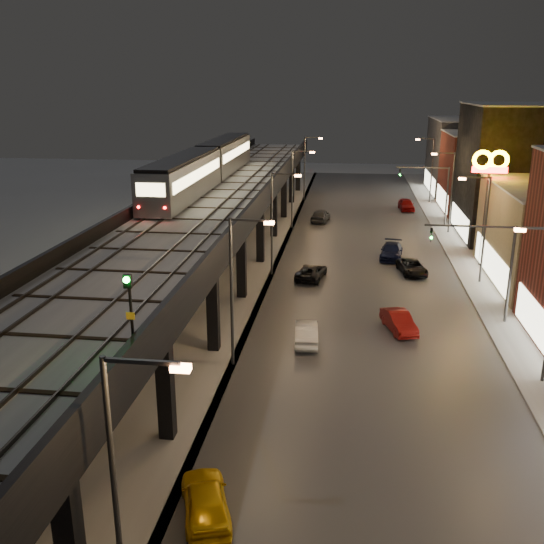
{
  "coord_description": "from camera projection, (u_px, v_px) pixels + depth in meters",
  "views": [
    {
      "loc": [
        5.86,
        -19.4,
        16.14
      ],
      "look_at": [
        1.27,
        15.98,
        5.0
      ],
      "focal_mm": 40.0,
      "sensor_mm": 36.0,
      "label": 1
    }
  ],
  "objects": [
    {
      "name": "road_surface",
      "position": [
        365.0,
        265.0,
        56.1
      ],
      "size": [
        17.0,
        120.0,
        0.06
      ],
      "primitive_type": "cube",
      "color": "#46474D",
      "rests_on": "ground"
    },
    {
      "name": "traffic_light_rig_b",
      "position": [
        437.0,
        189.0,
        69.83
      ],
      "size": [
        6.1,
        0.34,
        7.0
      ],
      "color": "#38383A",
      "rests_on": "ground"
    },
    {
      "name": "viaduct_trackbed",
      "position": [
        213.0,
        200.0,
        53.0
      ],
      "size": [
        8.4,
        100.0,
        0.32
      ],
      "color": "#B2B7C1",
      "rests_on": "elevated_viaduct"
    },
    {
      "name": "streetlight_right_2",
      "position": [
        482.0,
        222.0,
        49.63
      ],
      "size": [
        2.56,
        0.28,
        9.0
      ],
      "color": "#38383A",
      "rests_on": "ground"
    },
    {
      "name": "traffic_light_rig_a",
      "position": [
        494.0,
        261.0,
        41.43
      ],
      "size": [
        6.1,
        0.34,
        7.0
      ],
      "color": "#38383A",
      "rests_on": "ground"
    },
    {
      "name": "under_viaduct_pavement",
      "position": [
        222.0,
        260.0,
        57.76
      ],
      "size": [
        11.0,
        120.0,
        0.06
      ],
      "primitive_type": "cube",
      "color": "#9FA1A8",
      "rests_on": "ground"
    },
    {
      "name": "building_d",
      "position": [
        523.0,
        173.0,
        64.28
      ],
      "size": [
        12.2,
        13.2,
        14.16
      ],
      "color": "black",
      "rests_on": "ground"
    },
    {
      "name": "ground",
      "position": [
        188.0,
        511.0,
        23.9
      ],
      "size": [
        220.0,
        220.0,
        0.0
      ],
      "primitive_type": "plane",
      "color": "silver"
    },
    {
      "name": "streetlight_left_3",
      "position": [
        295.0,
        184.0,
        68.77
      ],
      "size": [
        2.57,
        0.28,
        9.0
      ],
      "color": "#38383A",
      "rests_on": "ground"
    },
    {
      "name": "car_mid_silver",
      "position": [
        311.0,
        272.0,
        52.01
      ],
      "size": [
        2.81,
        4.77,
        1.25
      ],
      "primitive_type": "imported",
      "rotation": [
        0.0,
        0.0,
        2.97
      ],
      "color": "black",
      "rests_on": "ground"
    },
    {
      "name": "viaduct_parapet_far",
      "position": [
        165.0,
        193.0,
        53.42
      ],
      "size": [
        0.3,
        100.0,
        1.1
      ],
      "primitive_type": "cube",
      "color": "black",
      "rests_on": "elevated_viaduct"
    },
    {
      "name": "car_onc_dark",
      "position": [
        412.0,
        268.0,
        53.29
      ],
      "size": [
        2.75,
        4.66,
        1.22
      ],
      "primitive_type": "imported",
      "rotation": [
        0.0,
        0.0,
        0.17
      ],
      "color": "black",
      "rests_on": "ground"
    },
    {
      "name": "streetlight_right_4",
      "position": [
        430.0,
        166.0,
        83.7
      ],
      "size": [
        2.56,
        0.28,
        9.0
      ],
      "color": "#38383A",
      "rests_on": "ground"
    },
    {
      "name": "streetlight_left_0",
      "position": [
        122.0,
        474.0,
        17.66
      ],
      "size": [
        2.57,
        0.28,
        9.0
      ],
      "color": "#38383A",
      "rests_on": "ground"
    },
    {
      "name": "streetlight_left_4",
      "position": [
        306.0,
        164.0,
        85.81
      ],
      "size": [
        2.57,
        0.28,
        9.0
      ],
      "color": "#38383A",
      "rests_on": "ground"
    },
    {
      "name": "streetlight_left_1",
      "position": [
        236.0,
        282.0,
        34.7
      ],
      "size": [
        2.57,
        0.28,
        9.0
      ],
      "color": "#38383A",
      "rests_on": "ground"
    },
    {
      "name": "streetlight_right_3",
      "position": [
        450.0,
        187.0,
        66.66
      ],
      "size": [
        2.56,
        0.28,
        9.0
      ],
      "color": "#38383A",
      "rests_on": "ground"
    },
    {
      "name": "streetlight_left_2",
      "position": [
        275.0,
        217.0,
        51.73
      ],
      "size": [
        2.57,
        0.28,
        9.0
      ],
      "color": "#38383A",
      "rests_on": "ground"
    },
    {
      "name": "subway_train",
      "position": [
        207.0,
        164.0,
        60.73
      ],
      "size": [
        2.95,
        35.53,
        3.53
      ],
      "color": "gray",
      "rests_on": "viaduct_trackbed"
    },
    {
      "name": "sidewalk_right",
      "position": [
        476.0,
        269.0,
        54.86
      ],
      "size": [
        4.0,
        120.0,
        0.14
      ],
      "primitive_type": "cube",
      "color": "#9FA1A8",
      "rests_on": "ground"
    },
    {
      "name": "car_taxi",
      "position": [
        206.0,
        501.0,
        23.33
      ],
      "size": [
        3.02,
        4.64,
        1.47
      ],
      "primitive_type": "imported",
      "rotation": [
        0.0,
        0.0,
        3.47
      ],
      "color": "#E5AF0B",
      "rests_on": "ground"
    },
    {
      "name": "car_onc_white",
      "position": [
        391.0,
        252.0,
        58.03
      ],
      "size": [
        2.57,
        5.06,
        1.41
      ],
      "primitive_type": "imported",
      "rotation": [
        0.0,
        0.0,
        -0.13
      ],
      "color": "black",
      "rests_on": "ground"
    },
    {
      "name": "elevated_viaduct",
      "position": [
        213.0,
        209.0,
        53.11
      ],
      "size": [
        9.0,
        100.0,
        6.3
      ],
      "color": "black",
      "rests_on": "ground"
    },
    {
      "name": "car_near_white",
      "position": [
        306.0,
        334.0,
        39.09
      ],
      "size": [
        1.81,
        4.27,
        1.37
      ],
      "primitive_type": "imported",
      "rotation": [
        0.0,
        0.0,
        3.23
      ],
      "color": "silver",
      "rests_on": "ground"
    },
    {
      "name": "car_onc_red",
      "position": [
        406.0,
        205.0,
        80.04
      ],
      "size": [
        2.12,
        4.54,
        1.5
      ],
      "primitive_type": "imported",
      "rotation": [
        0.0,
        0.0,
        0.08
      ],
      "color": "maroon",
      "rests_on": "ground"
    },
    {
      "name": "sign_mcdonalds",
      "position": [
        489.0,
        172.0,
        53.36
      ],
      "size": [
        3.14,
        0.5,
        10.57
      ],
      "color": "#38383A",
      "rests_on": "ground"
    },
    {
      "name": "car_far_white",
      "position": [
        321.0,
        216.0,
        73.39
      ],
      "size": [
        2.44,
        4.73,
        1.54
      ],
      "primitive_type": "imported",
      "rotation": [
        0.0,
        0.0,
        3.0
      ],
      "color": "#38393B",
      "rests_on": "ground"
    },
    {
      "name": "viaduct_parapet_streetside",
      "position": [
        262.0,
        196.0,
        52.35
      ],
      "size": [
        0.3,
        100.0,
        1.1
      ],
      "primitive_type": "cube",
      "color": "black",
      "rests_on": "elevated_viaduct"
    },
    {
      "name": "rail_signal",
      "position": [
        129.0,
        296.0,
        22.37
      ],
      "size": [
        0.33,
        0.42,
        2.84
      ],
      "color": "black",
      "rests_on": "viaduct_trackbed"
    },
    {
      "name": "building_f",
      "position": [
        473.0,
        157.0,
        91.23
      ],
      "size": [
        12.2,
        16.2,
        11.16
      ],
      "color": "#36363A",
      "rests_on": "ground"
    },
    {
      "name": "car_onc_silver",
      "position": [
        399.0,
        322.0,
        40.99
      ],
      "size": [
        2.49,
        4.29,
        1.34
      ],
      "primitive_type": "imported",
      "rotation": [
        0.0,
        0.0,
        0.28
      ],
      "color": "maroon",
      "rests_on": "ground"
    },
    {
      "name": "building_e",
      "position": [
        492.0,
        173.0,
        78.12
      ],
      "size": [
        12.2,
        12.2,
        10.16
      ],
      "color": "maroon",
      "rests_on": "ground"
    }
  ]
}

